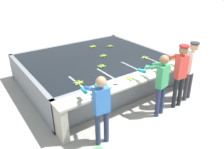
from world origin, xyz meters
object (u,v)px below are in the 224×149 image
(worker_3, at_px, (190,66))
(banana_bunch_ledge_1, at_px, (107,87))
(worker_0, at_px, (101,105))
(banana_bunch_floating_0, at_px, (93,46))
(banana_bunch_ledge_2, at_px, (168,67))
(worker_2, at_px, (180,70))
(banana_bunch_floating_5, at_px, (78,83))
(banana_bunch_ledge_0, at_px, (129,79))
(worker_1, at_px, (161,80))
(knife_0, at_px, (118,84))
(banana_bunch_floating_1, at_px, (110,46))
(banana_bunch_floating_4, at_px, (101,66))
(banana_bunch_floating_3, at_px, (145,58))
(banana_bunch_floating_2, at_px, (103,56))

(worker_3, xyz_separation_m, banana_bunch_ledge_1, (-2.42, 0.53, -0.14))
(worker_0, relative_size, banana_bunch_floating_0, 5.62)
(banana_bunch_floating_0, relative_size, banana_bunch_ledge_2, 1.01)
(worker_2, distance_m, banana_bunch_ledge_2, 0.66)
(banana_bunch_floating_5, xyz_separation_m, banana_bunch_ledge_0, (1.14, -0.57, 0.00))
(worker_2, bearing_deg, worker_1, 179.08)
(banana_bunch_ledge_1, relative_size, knife_0, 0.87)
(banana_bunch_floating_1, height_order, banana_bunch_floating_5, same)
(banana_bunch_floating_4, xyz_separation_m, knife_0, (-0.29, -1.18, -0.01))
(banana_bunch_floating_4, distance_m, banana_bunch_ledge_1, 1.32)
(banana_bunch_ledge_2, bearing_deg, worker_2, -112.66)
(worker_1, distance_m, banana_bunch_floating_3, 1.80)
(banana_bunch_floating_1, height_order, banana_bunch_floating_2, same)
(banana_bunch_floating_1, bearing_deg, knife_0, -121.89)
(worker_1, bearing_deg, worker_3, 3.06)
(worker_2, bearing_deg, banana_bunch_floating_3, 80.74)
(banana_bunch_floating_2, distance_m, banana_bunch_floating_3, 1.34)
(banana_bunch_floating_1, xyz_separation_m, banana_bunch_ledge_2, (0.18, -2.59, 0.00))
(knife_0, bearing_deg, banana_bunch_floating_3, 28.01)
(banana_bunch_floating_3, bearing_deg, knife_0, -151.99)
(worker_0, bearing_deg, banana_bunch_floating_5, 83.29)
(worker_3, distance_m, banana_bunch_floating_3, 1.50)
(worker_1, bearing_deg, banana_bunch_floating_0, 86.42)
(banana_bunch_floating_0, relative_size, banana_bunch_floating_4, 0.99)
(worker_3, bearing_deg, banana_bunch_floating_5, 157.96)
(worker_0, relative_size, banana_bunch_floating_3, 5.58)
(worker_2, distance_m, banana_bunch_floating_4, 2.17)
(banana_bunch_floating_2, distance_m, banana_bunch_floating_5, 2.01)
(worker_3, relative_size, banana_bunch_floating_3, 6.03)
(worker_0, distance_m, worker_2, 2.44)
(banana_bunch_floating_1, height_order, banana_bunch_floating_3, same)
(banana_bunch_floating_5, height_order, banana_bunch_ledge_0, banana_bunch_ledge_0)
(banana_bunch_ledge_1, bearing_deg, knife_0, -2.71)
(banana_bunch_floating_0, height_order, banana_bunch_ledge_0, banana_bunch_ledge_0)
(worker_2, relative_size, banana_bunch_floating_5, 6.20)
(banana_bunch_floating_4, relative_size, knife_0, 0.88)
(knife_0, bearing_deg, banana_bunch_ledge_2, -0.00)
(banana_bunch_ledge_1, bearing_deg, banana_bunch_floating_1, 52.91)
(banana_bunch_floating_2, height_order, banana_bunch_ledge_1, banana_bunch_ledge_1)
(banana_bunch_ledge_2, bearing_deg, banana_bunch_ledge_0, 177.62)
(banana_bunch_floating_5, relative_size, banana_bunch_ledge_2, 1.02)
(worker_3, height_order, banana_bunch_floating_2, worker_3)
(worker_0, distance_m, banana_bunch_floating_0, 4.02)
(banana_bunch_floating_1, distance_m, banana_bunch_ledge_1, 3.22)
(banana_bunch_ledge_1, relative_size, banana_bunch_ledge_2, 1.00)
(banana_bunch_ledge_0, bearing_deg, banana_bunch_floating_2, 76.63)
(banana_bunch_floating_1, height_order, knife_0, banana_bunch_floating_1)
(worker_0, bearing_deg, banana_bunch_ledge_0, 26.37)
(worker_1, relative_size, banana_bunch_floating_1, 5.86)
(worker_3, distance_m, banana_bunch_floating_5, 3.06)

